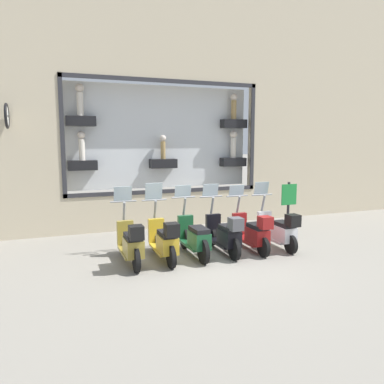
{
  "coord_description": "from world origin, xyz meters",
  "views": [
    {
      "loc": [
        -7.52,
        3.23,
        2.65
      ],
      "look_at": [
        1.74,
        -0.22,
        1.3
      ],
      "focal_mm": 35.0,
      "sensor_mm": 36.0,
      "label": 1
    }
  ],
  "objects_px": {
    "scooter_white_0": "(279,230)",
    "scooter_yellow_4": "(164,240)",
    "scooter_olive_5": "(131,243)",
    "scooter_green_3": "(195,238)",
    "scooter_red_1": "(253,233)",
    "shop_sign_post": "(288,210)",
    "scooter_black_2": "(225,235)"
  },
  "relations": [
    {
      "from": "scooter_white_0",
      "to": "scooter_green_3",
      "type": "relative_size",
      "value": 0.99
    },
    {
      "from": "scooter_red_1",
      "to": "scooter_white_0",
      "type": "bearing_deg",
      "value": -90.05
    },
    {
      "from": "scooter_white_0",
      "to": "scooter_red_1",
      "type": "xyz_separation_m",
      "value": [
        0.0,
        0.74,
        0.0
      ]
    },
    {
      "from": "scooter_green_3",
      "to": "scooter_red_1",
      "type": "bearing_deg",
      "value": -92.81
    },
    {
      "from": "scooter_white_0",
      "to": "scooter_green_3",
      "type": "distance_m",
      "value": 2.22
    },
    {
      "from": "scooter_yellow_4",
      "to": "scooter_olive_5",
      "type": "height_order",
      "value": "scooter_yellow_4"
    },
    {
      "from": "scooter_white_0",
      "to": "scooter_red_1",
      "type": "height_order",
      "value": "scooter_white_0"
    },
    {
      "from": "scooter_white_0",
      "to": "scooter_red_1",
      "type": "relative_size",
      "value": 1.0
    },
    {
      "from": "scooter_red_1",
      "to": "scooter_green_3",
      "type": "bearing_deg",
      "value": 87.19
    },
    {
      "from": "scooter_white_0",
      "to": "shop_sign_post",
      "type": "relative_size",
      "value": 1.13
    },
    {
      "from": "scooter_white_0",
      "to": "shop_sign_post",
      "type": "height_order",
      "value": "shop_sign_post"
    },
    {
      "from": "scooter_white_0",
      "to": "scooter_green_3",
      "type": "xyz_separation_m",
      "value": [
        0.07,
        2.22,
        -0.01
      ]
    },
    {
      "from": "scooter_black_2",
      "to": "scooter_yellow_4",
      "type": "distance_m",
      "value": 1.48
    },
    {
      "from": "scooter_red_1",
      "to": "scooter_olive_5",
      "type": "xyz_separation_m",
      "value": [
        0.01,
        2.96,
        0.02
      ]
    },
    {
      "from": "scooter_red_1",
      "to": "scooter_black_2",
      "type": "bearing_deg",
      "value": 89.33
    },
    {
      "from": "scooter_black_2",
      "to": "scooter_green_3",
      "type": "relative_size",
      "value": 1.0
    },
    {
      "from": "scooter_red_1",
      "to": "shop_sign_post",
      "type": "distance_m",
      "value": 1.49
    },
    {
      "from": "scooter_white_0",
      "to": "scooter_black_2",
      "type": "relative_size",
      "value": 0.99
    },
    {
      "from": "scooter_white_0",
      "to": "scooter_olive_5",
      "type": "xyz_separation_m",
      "value": [
        0.01,
        3.7,
        0.02
      ]
    },
    {
      "from": "scooter_yellow_4",
      "to": "scooter_red_1",
      "type": "bearing_deg",
      "value": -90.22
    },
    {
      "from": "scooter_red_1",
      "to": "scooter_yellow_4",
      "type": "height_order",
      "value": "scooter_yellow_4"
    },
    {
      "from": "scooter_green_3",
      "to": "shop_sign_post",
      "type": "distance_m",
      "value": 2.88
    },
    {
      "from": "scooter_olive_5",
      "to": "shop_sign_post",
      "type": "relative_size",
      "value": 1.14
    },
    {
      "from": "scooter_white_0",
      "to": "scooter_black_2",
      "type": "distance_m",
      "value": 1.48
    },
    {
      "from": "scooter_red_1",
      "to": "shop_sign_post",
      "type": "relative_size",
      "value": 1.13
    },
    {
      "from": "scooter_yellow_4",
      "to": "shop_sign_post",
      "type": "height_order",
      "value": "scooter_yellow_4"
    },
    {
      "from": "scooter_yellow_4",
      "to": "scooter_white_0",
      "type": "bearing_deg",
      "value": -90.18
    },
    {
      "from": "scooter_white_0",
      "to": "shop_sign_post",
      "type": "xyz_separation_m",
      "value": [
        0.51,
        -0.6,
        0.39
      ]
    },
    {
      "from": "scooter_black_2",
      "to": "scooter_green_3",
      "type": "height_order",
      "value": "same"
    },
    {
      "from": "scooter_yellow_4",
      "to": "scooter_olive_5",
      "type": "relative_size",
      "value": 1.0
    },
    {
      "from": "scooter_white_0",
      "to": "scooter_yellow_4",
      "type": "bearing_deg",
      "value": 89.82
    },
    {
      "from": "scooter_yellow_4",
      "to": "shop_sign_post",
      "type": "relative_size",
      "value": 1.14
    }
  ]
}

